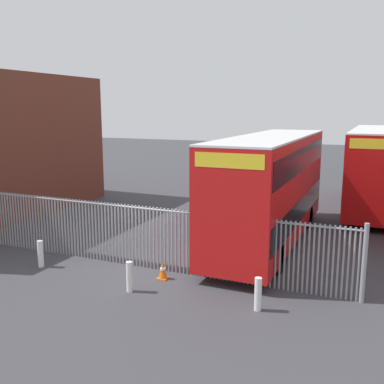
{
  "coord_description": "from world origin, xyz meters",
  "views": [
    {
      "loc": [
        7.28,
        -12.79,
        5.49
      ],
      "look_at": [
        0.0,
        4.0,
        2.0
      ],
      "focal_mm": 41.12,
      "sensor_mm": 36.0,
      "label": 1
    }
  ],
  "objects_px": {
    "double_decker_bus_behind_fence_right": "(376,166)",
    "bollard_near_left": "(40,254)",
    "bollard_near_right": "(258,294)",
    "bollard_center_front": "(130,277)",
    "double_decker_bus_near_gate": "(271,185)",
    "traffic_cone_by_gate": "(163,270)"
  },
  "relations": [
    {
      "from": "double_decker_bus_behind_fence_right",
      "to": "bollard_near_left",
      "type": "xyz_separation_m",
      "value": [
        -10.47,
        -14.3,
        -1.95
      ]
    },
    {
      "from": "double_decker_bus_behind_fence_right",
      "to": "bollard_near_right",
      "type": "height_order",
      "value": "double_decker_bus_behind_fence_right"
    },
    {
      "from": "bollard_near_left",
      "to": "bollard_center_front",
      "type": "distance_m",
      "value": 4.03
    },
    {
      "from": "bollard_center_front",
      "to": "bollard_near_right",
      "type": "xyz_separation_m",
      "value": [
        3.91,
        0.31,
        0.0
      ]
    },
    {
      "from": "double_decker_bus_near_gate",
      "to": "traffic_cone_by_gate",
      "type": "bearing_deg",
      "value": -112.73
    },
    {
      "from": "double_decker_bus_behind_fence_right",
      "to": "bollard_near_right",
      "type": "relative_size",
      "value": 11.38
    },
    {
      "from": "double_decker_bus_near_gate",
      "to": "bollard_near_left",
      "type": "bearing_deg",
      "value": -137.94
    },
    {
      "from": "double_decker_bus_near_gate",
      "to": "bollard_near_right",
      "type": "bearing_deg",
      "value": -79.11
    },
    {
      "from": "double_decker_bus_near_gate",
      "to": "double_decker_bus_behind_fence_right",
      "type": "bearing_deg",
      "value": 65.38
    },
    {
      "from": "bollard_near_right",
      "to": "traffic_cone_by_gate",
      "type": "height_order",
      "value": "bollard_near_right"
    },
    {
      "from": "bollard_near_left",
      "to": "bollard_near_right",
      "type": "height_order",
      "value": "same"
    },
    {
      "from": "bollard_near_left",
      "to": "bollard_center_front",
      "type": "relative_size",
      "value": 1.0
    },
    {
      "from": "traffic_cone_by_gate",
      "to": "bollard_near_left",
      "type": "bearing_deg",
      "value": -170.98
    },
    {
      "from": "double_decker_bus_behind_fence_right",
      "to": "double_decker_bus_near_gate",
      "type": "bearing_deg",
      "value": -114.62
    },
    {
      "from": "bollard_center_front",
      "to": "bollard_near_right",
      "type": "bearing_deg",
      "value": 4.48
    },
    {
      "from": "double_decker_bus_near_gate",
      "to": "traffic_cone_by_gate",
      "type": "xyz_separation_m",
      "value": [
        -2.23,
        -5.32,
        -2.13
      ]
    },
    {
      "from": "bollard_center_front",
      "to": "bollard_near_right",
      "type": "height_order",
      "value": "same"
    },
    {
      "from": "double_decker_bus_near_gate",
      "to": "bollard_center_front",
      "type": "height_order",
      "value": "double_decker_bus_near_gate"
    },
    {
      "from": "bollard_near_left",
      "to": "bollard_center_front",
      "type": "bearing_deg",
      "value": -8.44
    },
    {
      "from": "bollard_center_front",
      "to": "traffic_cone_by_gate",
      "type": "bearing_deg",
      "value": 70.38
    },
    {
      "from": "bollard_near_left",
      "to": "bollard_near_right",
      "type": "bearing_deg",
      "value": -2.07
    },
    {
      "from": "double_decker_bus_behind_fence_right",
      "to": "bollard_near_left",
      "type": "distance_m",
      "value": 17.83
    }
  ]
}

